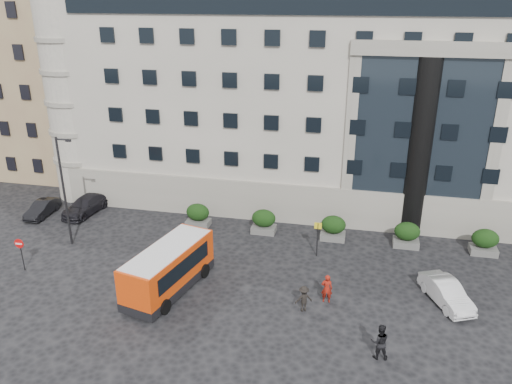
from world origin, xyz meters
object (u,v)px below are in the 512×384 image
minibus (168,267)px  parked_car_c (86,205)px  parked_car_b (42,208)px  pedestrian_a (327,289)px  hedge_c (333,228)px  pedestrian_c (304,299)px  hedge_b (264,221)px  hedge_e (485,242)px  hedge_a (198,215)px  street_lamp (64,188)px  pedestrian_b (380,342)px  red_truck (112,158)px  hedge_d (407,234)px  parked_car_d (139,178)px  white_taxi (446,293)px  bus_stop_sign (318,233)px  no_entry_sign (20,248)px

minibus → parked_car_c: bearing=152.6°
minibus → parked_car_b: size_ratio=1.94×
parked_car_c → pedestrian_a: bearing=-15.3°
minibus → hedge_c: bearing=57.0°
pedestrian_c → hedge_b: bearing=-92.9°
parked_car_c → hedge_b: bearing=6.0°
hedge_e → parked_car_b: 33.81m
hedge_a → hedge_c: bearing=0.0°
street_lamp → pedestrian_b: size_ratio=4.17×
street_lamp → parked_car_b: street_lamp is taller
hedge_a → pedestrian_c: 13.26m
hedge_e → street_lamp: size_ratio=0.23×
parked_car_c → red_truck: bearing=113.1°
hedge_b → hedge_e: (15.60, 0.00, 0.00)m
hedge_d → minibus: (-14.45, -8.94, 0.64)m
minibus → red_truck: 23.89m
red_truck → pedestrian_c: red_truck is taller
hedge_b → parked_car_d: bearing=151.7°
pedestrian_b → white_taxi: bearing=-131.6°
hedge_e → white_taxi: hedge_e is taller
bus_stop_sign → parked_car_c: (-19.29, 3.18, -1.04)m
hedge_e → street_lamp: 29.34m
bus_stop_sign → white_taxi: 8.95m
hedge_d → hedge_e: (5.20, 0.00, 0.00)m
hedge_b → hedge_d: bearing=0.0°
hedge_d → red_truck: red_truck is taller
hedge_a → street_lamp: 9.89m
hedge_d → pedestrian_a: bearing=-121.4°
hedge_d → hedge_e: bearing=0.0°
minibus → white_taxi: 16.45m
hedge_e → bus_stop_sign: bus_stop_sign is taller
parked_car_c → white_taxi: size_ratio=1.14×
street_lamp → white_taxi: size_ratio=1.93×
pedestrian_a → bus_stop_sign: bearing=-83.6°
parked_car_d → pedestrian_a: pedestrian_a is taller
minibus → pedestrian_c: 8.30m
hedge_b → hedge_a: bearing=180.0°
hedge_c → hedge_b: bearing=180.0°
no_entry_sign → minibus: (10.15, -0.10, -0.08)m
pedestrian_b → pedestrian_c: 5.20m
red_truck → pedestrian_c: size_ratio=3.16×
minibus → pedestrian_a: size_ratio=3.99×
hedge_c → minibus: size_ratio=0.26×
white_taxi → pedestrian_c: bearing=173.3°
parked_car_c → parked_car_b: bearing=-152.3°
hedge_a → no_entry_sign: 12.64m
red_truck → parked_car_b: 11.40m
pedestrian_c → parked_car_c: bearing=-54.0°
hedge_e → parked_car_d: size_ratio=0.37×
red_truck → bus_stop_sign: bearing=-28.9°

